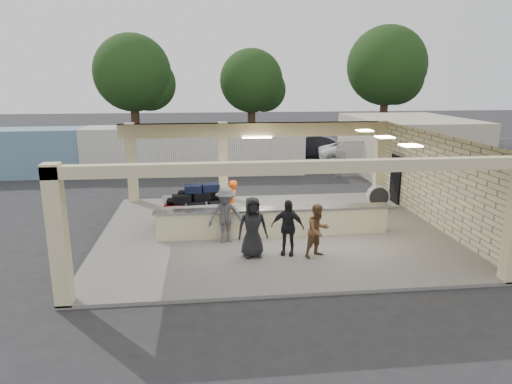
{
  "coord_description": "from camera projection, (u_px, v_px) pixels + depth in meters",
  "views": [
    {
      "loc": [
        -2.32,
        -15.41,
        5.42
      ],
      "look_at": [
        -0.45,
        1.0,
        1.29
      ],
      "focal_mm": 32.0,
      "sensor_mm": 36.0,
      "label": 1
    }
  ],
  "objects": [
    {
      "name": "car_white_b",
      "position": [
        441.0,
        149.0,
        30.94
      ],
      "size": [
        4.75,
        2.49,
        1.43
      ],
      "primitive_type": "imported",
      "rotation": [
        0.0,
        0.0,
        1.76
      ],
      "color": "white",
      "rests_on": "ground"
    },
    {
      "name": "car_dark",
      "position": [
        322.0,
        146.0,
        32.12
      ],
      "size": [
        4.91,
        2.6,
        1.56
      ],
      "primitive_type": "imported",
      "rotation": [
        0.0,
        0.0,
        1.36
      ],
      "color": "black",
      "rests_on": "ground"
    },
    {
      "name": "pavilion",
      "position": [
        275.0,
        192.0,
        16.76
      ],
      "size": [
        12.01,
        10.0,
        3.55
      ],
      "color": "slate",
      "rests_on": "ground"
    },
    {
      "name": "ground",
      "position": [
        271.0,
        233.0,
        16.43
      ],
      "size": [
        120.0,
        120.0,
        0.0
      ],
      "primitive_type": "plane",
      "color": "#252527",
      "rests_on": "ground"
    },
    {
      "name": "fence",
      "position": [
        439.0,
        157.0,
        26.06
      ],
      "size": [
        12.06,
        0.06,
        2.03
      ],
      "color": "gray",
      "rests_on": "ground"
    },
    {
      "name": "drum_fan",
      "position": [
        378.0,
        197.0,
        18.92
      ],
      "size": [
        0.93,
        0.51,
        1.02
      ],
      "rotation": [
        0.0,
        0.0,
        -0.04
      ],
      "color": "silver",
      "rests_on": "pavilion"
    },
    {
      "name": "passenger_a",
      "position": [
        318.0,
        231.0,
        13.82
      ],
      "size": [
        0.88,
        0.67,
        1.66
      ],
      "primitive_type": "imported",
      "rotation": [
        0.0,
        0.0,
        0.45
      ],
      "color": "brown",
      "rests_on": "pavilion"
    },
    {
      "name": "passenger_b",
      "position": [
        287.0,
        227.0,
        13.98
      ],
      "size": [
        1.09,
        0.71,
        1.75
      ],
      "primitive_type": "imported",
      "rotation": [
        0.0,
        0.0,
        -0.35
      ],
      "color": "black",
      "rests_on": "pavilion"
    },
    {
      "name": "car_white_a",
      "position": [
        358.0,
        153.0,
        29.65
      ],
      "size": [
        5.27,
        3.08,
        1.42
      ],
      "primitive_type": "imported",
      "rotation": [
        0.0,
        0.0,
        1.42
      ],
      "color": "white",
      "rests_on": "ground"
    },
    {
      "name": "luggage_cart",
      "position": [
        197.0,
        204.0,
        16.66
      ],
      "size": [
        2.78,
        1.84,
        1.56
      ],
      "rotation": [
        0.0,
        0.0,
        0.07
      ],
      "color": "silver",
      "rests_on": "pavilion"
    },
    {
      "name": "container_white",
      "position": [
        195.0,
        150.0,
        26.52
      ],
      "size": [
        12.59,
        2.91,
        2.71
      ],
      "primitive_type": "cube",
      "rotation": [
        0.0,
        0.0,
        -0.03
      ],
      "color": "white",
      "rests_on": "ground"
    },
    {
      "name": "tree_left",
      "position": [
        137.0,
        76.0,
        37.51
      ],
      "size": [
        6.6,
        6.3,
        9.0
      ],
      "color": "#382619",
      "rests_on": "ground"
    },
    {
      "name": "tree_mid",
      "position": [
        255.0,
        83.0,
        40.69
      ],
      "size": [
        6.0,
        5.6,
        8.0
      ],
      "color": "#382619",
      "rests_on": "ground"
    },
    {
      "name": "passenger_c",
      "position": [
        226.0,
        215.0,
        15.03
      ],
      "size": [
        1.28,
        0.69,
        1.87
      ],
      "primitive_type": "imported",
      "rotation": [
        0.0,
        0.0,
        0.23
      ],
      "color": "#4B4A4F",
      "rests_on": "pavilion"
    },
    {
      "name": "baggage_counter",
      "position": [
        274.0,
        222.0,
        15.8
      ],
      "size": [
        8.2,
        0.58,
        0.98
      ],
      "color": "beige",
      "rests_on": "pavilion"
    },
    {
      "name": "passenger_d",
      "position": [
        253.0,
        227.0,
        13.81
      ],
      "size": [
        0.95,
        0.45,
        1.88
      ],
      "primitive_type": "imported",
      "rotation": [
        0.0,
        0.0,
        0.08
      ],
      "color": "black",
      "rests_on": "pavilion"
    },
    {
      "name": "container_blue",
      "position": [
        33.0,
        152.0,
        25.76
      ],
      "size": [
        10.38,
        2.88,
        2.67
      ],
      "primitive_type": "cube",
      "rotation": [
        0.0,
        0.0,
        0.04
      ],
      "color": "#688CA7",
      "rests_on": "ground"
    },
    {
      "name": "baggage_handler",
      "position": [
        232.0,
        204.0,
        16.46
      ],
      "size": [
        0.47,
        0.7,
        1.78
      ],
      "primitive_type": "imported",
      "rotation": [
        0.0,
        0.0,
        4.53
      ],
      "color": "#F4530C",
      "rests_on": "pavilion"
    },
    {
      "name": "tree_right",
      "position": [
        389.0,
        69.0,
        40.75
      ],
      "size": [
        7.2,
        7.0,
        10.0
      ],
      "color": "#382619",
      "rests_on": "ground"
    },
    {
      "name": "adjacent_building",
      "position": [
        407.0,
        145.0,
        26.72
      ],
      "size": [
        6.0,
        8.0,
        3.2
      ],
      "primitive_type": "cube",
      "color": "#BEB797",
      "rests_on": "ground"
    }
  ]
}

